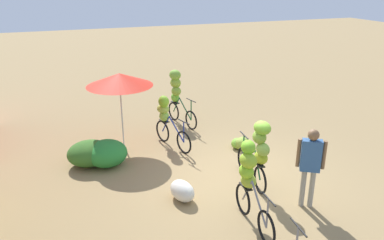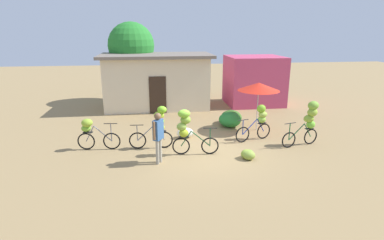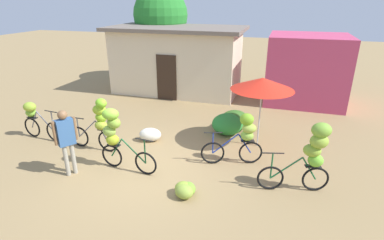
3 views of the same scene
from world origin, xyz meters
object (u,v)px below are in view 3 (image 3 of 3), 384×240
(bicycle_near_pile, at_px, (98,121))
(produce_sack, at_px, (150,135))
(bicycle_center_loaded, at_px, (116,134))
(shop_pink, at_px, (306,69))
(person_vendor, at_px, (66,136))
(market_umbrella, at_px, (262,84))
(bicycle_leftmost, at_px, (36,117))
(bicycle_by_shop, at_px, (242,135))
(bicycle_rightmost, at_px, (312,151))
(banana_pile_on_ground, at_px, (185,190))
(building_low, at_px, (177,60))
(tree_behind_building, at_px, (161,15))

(bicycle_near_pile, height_order, produce_sack, bicycle_near_pile)
(bicycle_center_loaded, bearing_deg, shop_pink, 56.56)
(bicycle_center_loaded, height_order, person_vendor, person_vendor)
(bicycle_center_loaded, bearing_deg, market_umbrella, 35.31)
(bicycle_leftmost, bearing_deg, bicycle_by_shop, 2.35)
(shop_pink, relative_size, bicycle_by_shop, 1.96)
(shop_pink, relative_size, bicycle_leftmost, 1.98)
(bicycle_by_shop, bearing_deg, person_vendor, -155.97)
(bicycle_rightmost, distance_m, person_vendor, 5.89)
(bicycle_leftmost, relative_size, bicycle_center_loaded, 0.95)
(shop_pink, distance_m, banana_pile_on_ground, 8.66)
(bicycle_by_shop, bearing_deg, shop_pink, 73.80)
(shop_pink, bearing_deg, market_umbrella, -106.39)
(bicycle_rightmost, bearing_deg, building_low, 129.10)
(market_umbrella, xyz_separation_m, bicycle_near_pile, (-4.46, -1.66, -1.03))
(tree_behind_building, bearing_deg, market_umbrella, -48.61)
(building_low, bearing_deg, bicycle_leftmost, -111.98)
(shop_pink, distance_m, person_vendor, 10.01)
(tree_behind_building, xyz_separation_m, bicycle_rightmost, (7.11, -8.62, -2.35))
(market_umbrella, bearing_deg, bicycle_center_loaded, -144.69)
(building_low, bearing_deg, banana_pile_on_ground, -69.57)
(shop_pink, height_order, banana_pile_on_ground, shop_pink)
(person_vendor, bearing_deg, bicycle_by_shop, 24.03)
(building_low, relative_size, tree_behind_building, 1.29)
(bicycle_by_shop, relative_size, produce_sack, 2.33)
(produce_sack, xyz_separation_m, person_vendor, (-1.15, -2.40, 0.87))
(bicycle_near_pile, height_order, bicycle_center_loaded, bicycle_center_loaded)
(shop_pink, distance_m, bicycle_rightmost, 7.09)
(bicycle_near_pile, bearing_deg, building_low, 88.83)
(bicycle_leftmost, distance_m, bicycle_rightmost, 8.28)
(shop_pink, xyz_separation_m, bicycle_near_pile, (-5.93, -6.65, -0.48))
(banana_pile_on_ground, bearing_deg, tree_behind_building, 114.62)
(market_umbrella, distance_m, bicycle_center_loaded, 4.32)
(bicycle_leftmost, relative_size, banana_pile_on_ground, 2.49)
(banana_pile_on_ground, xyz_separation_m, person_vendor, (-3.11, 0.03, 0.93))
(tree_behind_building, bearing_deg, produce_sack, -71.17)
(building_low, bearing_deg, shop_pink, 0.99)
(tree_behind_building, height_order, produce_sack, tree_behind_building)
(tree_behind_building, distance_m, person_vendor, 9.96)
(building_low, relative_size, market_umbrella, 2.89)
(bicycle_rightmost, height_order, banana_pile_on_ground, bicycle_rightmost)
(bicycle_rightmost, bearing_deg, bicycle_center_loaded, -175.80)
(building_low, xyz_separation_m, bicycle_leftmost, (-2.58, -6.38, -0.83))
(shop_pink, xyz_separation_m, tree_behind_building, (-7.23, 1.55, 1.99))
(building_low, xyz_separation_m, produce_sack, (1.02, -5.55, -1.32))
(market_umbrella, height_order, bicycle_rightmost, market_umbrella)
(bicycle_rightmost, relative_size, produce_sack, 2.52)
(bicycle_rightmost, bearing_deg, bicycle_near_pile, 175.78)
(banana_pile_on_ground, relative_size, produce_sack, 0.93)
(building_low, relative_size, shop_pink, 1.95)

